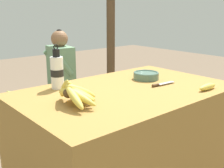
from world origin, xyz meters
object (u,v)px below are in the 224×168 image
(banana_bunch_ripe, at_px, (74,92))
(loose_banana_front, at_px, (207,87))
(knife, at_px, (160,84))
(wooden_bench, at_px, (43,101))
(water_bottle, at_px, (57,72))
(support_post_far, at_px, (111,15))
(serving_bowl, at_px, (146,75))
(seated_vendor, at_px, (57,73))
(banana_bunch_green, at_px, (11,95))

(banana_bunch_ripe, distance_m, loose_banana_front, 0.88)
(knife, distance_m, wooden_bench, 1.49)
(water_bottle, relative_size, support_post_far, 0.12)
(serving_bowl, bearing_deg, seated_vendor, 94.03)
(serving_bowl, distance_m, knife, 0.20)
(serving_bowl, bearing_deg, support_post_far, 57.94)
(water_bottle, relative_size, wooden_bench, 0.23)
(seated_vendor, relative_size, support_post_far, 0.45)
(serving_bowl, xyz_separation_m, wooden_bench, (-0.26, 1.22, -0.46))
(knife, height_order, support_post_far, support_post_far)
(wooden_bench, xyz_separation_m, support_post_far, (1.25, 0.37, 0.86))
(wooden_bench, distance_m, support_post_far, 1.56)
(water_bottle, height_order, knife, water_bottle)
(water_bottle, bearing_deg, seated_vendor, 60.91)
(serving_bowl, distance_m, support_post_far, 1.92)
(water_bottle, bearing_deg, banana_bunch_ripe, -105.51)
(banana_bunch_ripe, distance_m, water_bottle, 0.37)
(banana_bunch_ripe, bearing_deg, water_bottle, 74.49)
(banana_bunch_green, bearing_deg, loose_banana_front, -68.45)
(serving_bowl, height_order, water_bottle, water_bottle)
(loose_banana_front, bearing_deg, wooden_bench, 101.54)
(water_bottle, height_order, wooden_bench, water_bottle)
(loose_banana_front, bearing_deg, seated_vendor, 95.96)
(knife, relative_size, banana_bunch_green, 0.70)
(loose_banana_front, bearing_deg, water_bottle, 137.12)
(seated_vendor, bearing_deg, serving_bowl, 102.98)
(banana_bunch_ripe, xyz_separation_m, knife, (0.67, -0.05, -0.06))
(serving_bowl, height_order, knife, serving_bowl)
(wooden_bench, height_order, support_post_far, support_post_far)
(serving_bowl, height_order, wooden_bench, serving_bowl)
(water_bottle, xyz_separation_m, loose_banana_front, (0.72, -0.67, -0.09))
(loose_banana_front, bearing_deg, serving_bowl, 100.88)
(seated_vendor, bearing_deg, loose_banana_front, 104.90)
(banana_bunch_ripe, xyz_separation_m, seated_vendor, (0.65, 1.34, -0.22))
(banana_bunch_green, bearing_deg, support_post_far, 12.98)
(knife, height_order, banana_bunch_green, knife)
(serving_bowl, bearing_deg, water_bottle, 161.69)
(banana_bunch_ripe, distance_m, banana_bunch_green, 1.43)
(banana_bunch_ripe, height_order, seated_vendor, seated_vendor)
(water_bottle, distance_m, knife, 0.70)
(serving_bowl, bearing_deg, loose_banana_front, -79.12)
(serving_bowl, relative_size, knife, 0.93)
(banana_bunch_green, height_order, support_post_far, support_post_far)
(banana_bunch_ripe, distance_m, seated_vendor, 1.51)
(loose_banana_front, distance_m, support_post_far, 2.29)
(banana_bunch_ripe, xyz_separation_m, water_bottle, (0.10, 0.35, 0.04))
(water_bottle, height_order, support_post_far, support_post_far)
(knife, xyz_separation_m, support_post_far, (1.06, 1.79, 0.42))
(wooden_bench, height_order, seated_vendor, seated_vendor)
(wooden_bench, bearing_deg, seated_vendor, -8.37)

